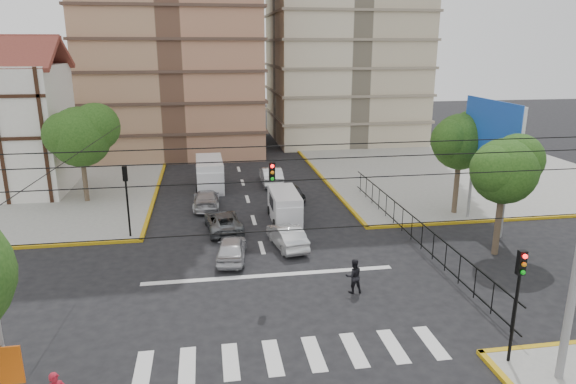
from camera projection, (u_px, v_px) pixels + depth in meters
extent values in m
plane|color=black|center=(273.00, 286.00, 25.32)|extent=(160.00, 160.00, 0.00)
cube|color=gray|center=(459.00, 173.00, 47.34)|extent=(26.00, 26.00, 0.15)
cube|color=silver|center=(293.00, 355.00, 19.63)|extent=(12.00, 2.40, 0.01)
cube|color=silver|center=(270.00, 275.00, 26.46)|extent=(13.00, 0.40, 0.01)
cylinder|color=slate|center=(503.00, 206.00, 30.74)|extent=(0.20, 0.20, 4.00)
cylinder|color=slate|center=(470.00, 188.00, 34.54)|extent=(0.20, 0.20, 4.00)
cube|color=silver|center=(493.00, 134.00, 31.53)|extent=(0.25, 6.00, 4.00)
cube|color=blue|center=(490.00, 134.00, 31.50)|extent=(0.08, 6.20, 4.20)
cylinder|color=#473828|center=(499.00, 219.00, 28.63)|extent=(0.36, 0.36, 4.20)
sphere|color=#1B4313|center=(504.00, 171.00, 27.87)|extent=(3.60, 3.60, 3.60)
sphere|color=#1B4313|center=(517.00, 160.00, 28.14)|extent=(2.88, 2.88, 2.88)
sphere|color=#1B4313|center=(495.00, 170.00, 27.42)|extent=(2.70, 2.70, 2.70)
cylinder|color=#473828|center=(457.00, 183.00, 35.38)|extent=(0.36, 0.36, 4.48)
sphere|color=#1B4313|center=(460.00, 142.00, 34.58)|extent=(3.80, 3.80, 3.80)
sphere|color=#1B4313|center=(472.00, 132.00, 34.85)|extent=(3.04, 3.04, 3.04)
sphere|color=#1B4313|center=(452.00, 140.00, 34.12)|extent=(2.85, 2.85, 2.85)
cylinder|color=#473828|center=(85.00, 176.00, 38.09)|extent=(0.36, 0.36, 4.20)
sphere|color=#1B4313|center=(80.00, 137.00, 37.29)|extent=(4.40, 4.40, 4.40)
sphere|color=#1B4313|center=(96.00, 127.00, 37.56)|extent=(3.52, 3.52, 3.52)
sphere|color=#1B4313|center=(66.00, 135.00, 36.81)|extent=(3.30, 3.30, 3.30)
cylinder|color=black|center=(514.00, 319.00, 18.59)|extent=(0.12, 0.12, 3.50)
cube|color=black|center=(521.00, 263.00, 17.98)|extent=(0.28, 0.22, 0.90)
sphere|color=#FF0C0C|center=(522.00, 255.00, 17.90)|extent=(0.17, 0.17, 0.17)
cylinder|color=black|center=(128.00, 209.00, 31.01)|extent=(0.12, 0.12, 3.50)
cube|color=black|center=(125.00, 174.00, 30.40)|extent=(0.28, 0.22, 0.90)
sphere|color=#FF0C0C|center=(124.00, 169.00, 30.32)|extent=(0.17, 0.17, 0.17)
cube|color=black|center=(272.00, 172.00, 23.72)|extent=(0.28, 0.22, 0.90)
cylinder|color=black|center=(311.00, 229.00, 15.06)|extent=(18.00, 0.03, 0.03)
cube|color=#E5590C|center=(6.00, 366.00, 14.44)|extent=(0.90, 0.06, 1.20)
cube|color=silver|center=(285.00, 206.00, 34.48)|extent=(1.77, 4.41, 2.03)
cube|color=silver|center=(289.00, 216.00, 32.84)|extent=(1.68, 1.06, 1.41)
cube|color=black|center=(289.00, 211.00, 32.42)|extent=(1.63, 0.10, 0.79)
cylinder|color=black|center=(275.00, 224.00, 33.21)|extent=(0.25, 0.62, 0.62)
cylinder|color=black|center=(300.00, 222.00, 33.46)|extent=(0.25, 0.62, 0.62)
cylinder|color=black|center=(270.00, 210.00, 35.89)|extent=(0.25, 0.62, 0.62)
cylinder|color=black|center=(293.00, 209.00, 36.14)|extent=(0.25, 0.62, 0.62)
cube|color=silver|center=(210.00, 174.00, 42.31)|extent=(2.20, 5.31, 2.43)
cube|color=silver|center=(210.00, 182.00, 40.35)|extent=(2.03, 1.30, 1.69)
cube|color=black|center=(210.00, 176.00, 39.84)|extent=(1.95, 0.13, 0.95)
cylinder|color=black|center=(198.00, 190.00, 40.79)|extent=(0.25, 0.74, 0.74)
cylinder|color=black|center=(223.00, 188.00, 41.09)|extent=(0.25, 0.74, 0.74)
cylinder|color=black|center=(198.00, 179.00, 43.99)|extent=(0.25, 0.74, 0.74)
cylinder|color=black|center=(222.00, 178.00, 44.30)|extent=(0.25, 0.74, 0.74)
imported|color=silver|center=(232.00, 248.00, 28.23)|extent=(2.03, 4.06, 1.33)
imported|color=silver|center=(287.00, 236.00, 29.99)|extent=(2.06, 4.25, 1.34)
imported|color=#585C60|center=(223.00, 221.00, 32.66)|extent=(2.52, 4.68, 1.25)
imported|color=#B5B5BA|center=(206.00, 199.00, 37.27)|extent=(2.00, 4.62, 1.32)
imported|color=#2A2A2D|center=(290.00, 192.00, 39.16)|extent=(2.10, 4.07, 1.32)
imported|color=silver|center=(271.00, 176.00, 43.51)|extent=(1.64, 4.62, 1.52)
imported|color=black|center=(354.00, 276.00, 24.43)|extent=(0.86, 0.69, 1.71)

